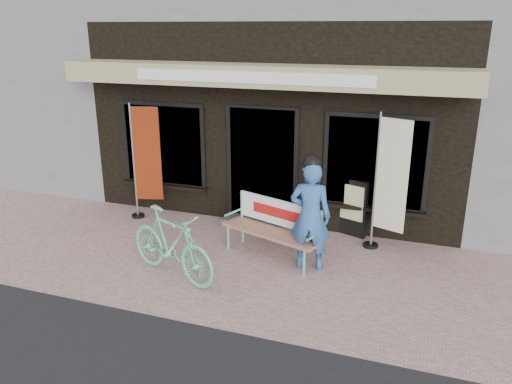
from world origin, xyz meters
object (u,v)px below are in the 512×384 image
at_px(person, 310,214).
at_px(nobori_cream, 389,183).
at_px(bench, 275,224).
at_px(nobori_red, 145,160).
at_px(bicycle, 171,244).
at_px(menu_stand, 353,207).

xyz_separation_m(person, nobori_cream, (1.02, 0.99, 0.30)).
distance_m(bench, nobori_red, 2.97).
height_order(person, bicycle, person).
relative_size(bicycle, nobori_red, 0.79).
xyz_separation_m(bicycle, nobori_red, (-1.59, 2.00, 0.62)).
xyz_separation_m(nobori_red, nobori_cream, (4.44, -0.05, 0.03)).
bearing_deg(person, bicycle, -157.69).
distance_m(person, menu_stand, 1.57).
xyz_separation_m(bicycle, nobori_cream, (2.85, 1.95, 0.65)).
height_order(bench, bicycle, bicycle).
height_order(bicycle, nobori_cream, nobori_cream).
xyz_separation_m(bench, nobori_red, (-2.79, 0.81, 0.61)).
height_order(person, menu_stand, person).
distance_m(person, nobori_red, 3.58).
bearing_deg(nobori_cream, bench, -133.94).
bearing_deg(nobori_red, bicycle, -66.93).
bearing_deg(bench, nobori_cream, 44.22).
distance_m(nobori_red, menu_stand, 3.91).
bearing_deg(nobori_red, menu_stand, -9.13).
bearing_deg(menu_stand, bicycle, -112.80).
bearing_deg(nobori_cream, menu_stand, 162.87).
bearing_deg(nobori_cream, person, -114.58).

